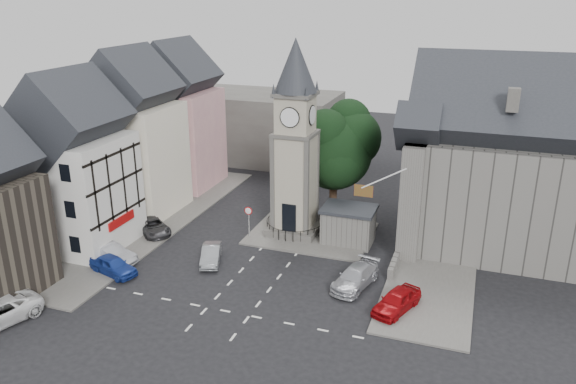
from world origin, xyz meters
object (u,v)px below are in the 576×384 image
at_px(stone_shelter, 349,225).
at_px(pedestrian, 433,236).
at_px(car_west_blue, 113,265).
at_px(clock_tower, 295,140).
at_px(car_east_red, 397,301).

distance_m(stone_shelter, pedestrian, 6.90).
bearing_deg(car_west_blue, clock_tower, -24.95).
xyz_separation_m(car_east_red, pedestrian, (1.24, 10.76, 0.14)).
height_order(clock_tower, stone_shelter, clock_tower).
bearing_deg(stone_shelter, car_west_blue, -143.39).
relative_size(stone_shelter, car_east_red, 1.02).
bearing_deg(pedestrian, car_east_red, 68.11).
bearing_deg(clock_tower, car_east_red, -43.47).
bearing_deg(car_west_blue, pedestrian, -43.54).
bearing_deg(car_east_red, clock_tower, 157.97).
distance_m(clock_tower, car_west_blue, 17.08).
bearing_deg(pedestrian, clock_tower, -10.20).
xyz_separation_m(car_west_blue, car_east_red, (20.38, 1.85, 0.03)).
bearing_deg(pedestrian, car_west_blue, 14.93).
height_order(clock_tower, pedestrian, clock_tower).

